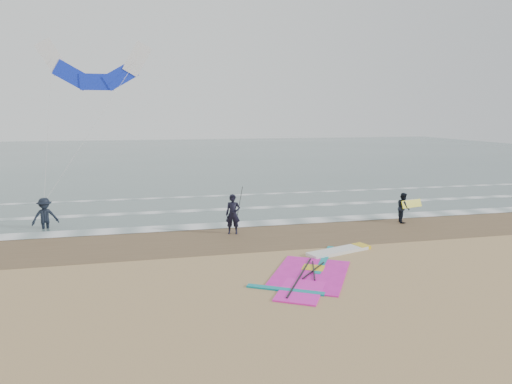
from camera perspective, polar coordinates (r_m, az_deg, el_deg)
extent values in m
plane|color=tan|center=(15.92, 10.76, -10.56)|extent=(120.00, 120.00, 0.00)
cube|color=#47605E|center=(62.19, -7.25, 4.58)|extent=(120.00, 80.00, 0.02)
cube|color=brown|center=(21.29, 4.27, -5.20)|extent=(120.00, 5.00, 0.01)
cube|color=white|center=(23.33, 2.68, -3.80)|extent=(120.00, 1.20, 0.02)
cube|color=white|center=(26.92, 0.50, -1.96)|extent=(120.00, 0.70, 0.02)
cube|color=white|center=(31.24, -1.42, -0.34)|extent=(120.00, 0.50, 0.01)
cube|color=white|center=(18.68, 10.19, -7.28)|extent=(2.78, 1.48, 0.13)
cube|color=yellow|center=(19.49, 13.00, -6.64)|extent=(0.66, 0.77, 0.14)
cube|color=#FA1FC1|center=(16.09, 6.75, -10.15)|extent=(3.80, 4.19, 0.04)
cube|color=#FA1FC1|center=(14.60, 5.57, -12.24)|extent=(2.10, 2.34, 0.05)
cube|color=#0C8C99|center=(17.70, 8.54, -8.31)|extent=(1.94, 3.12, 0.05)
cube|color=#0C8C99|center=(14.66, 3.66, -12.10)|extent=(2.28, 1.45, 0.05)
cube|color=yellow|center=(16.68, 7.18, -9.42)|extent=(0.98, 0.94, 0.06)
cylinder|color=black|center=(15.75, 5.51, -10.45)|extent=(2.01, 3.41, 0.06)
cylinder|color=black|center=(16.34, 7.22, -9.66)|extent=(1.34, 1.48, 0.04)
cylinder|color=black|center=(16.34, 7.22, -9.66)|extent=(0.64, 1.87, 0.04)
imported|color=black|center=(21.03, -2.90, -2.79)|extent=(0.77, 0.61, 1.85)
imported|color=black|center=(24.43, 17.93, -1.87)|extent=(0.78, 0.89, 1.54)
imported|color=black|center=(24.07, -24.93, -2.06)|extent=(1.38, 1.08, 1.88)
cylinder|color=black|center=(20.99, -2.10, -1.60)|extent=(0.17, 0.86, 1.82)
cube|color=yellow|center=(24.51, 18.87, -1.40)|extent=(1.30, 0.51, 0.39)
cube|color=white|center=(28.23, -24.17, 15.17)|extent=(1.69, 0.17, 2.02)
cube|color=#142CD5|center=(27.98, -22.06, 13.39)|extent=(2.03, 0.18, 1.69)
cube|color=#142CD5|center=(27.79, -19.29, 12.86)|extent=(1.82, 0.18, 0.90)
cube|color=#142CD5|center=(27.71, -16.58, 13.73)|extent=(2.03, 0.18, 1.69)
cube|color=white|center=(27.77, -14.63, 15.79)|extent=(1.69, 0.17, 2.02)
cylinder|color=beige|center=(25.85, -24.55, 7.62)|extent=(0.03, 4.52, 7.29)
cylinder|color=beige|center=(25.50, -19.53, 7.92)|extent=(4.53, 4.53, 7.29)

